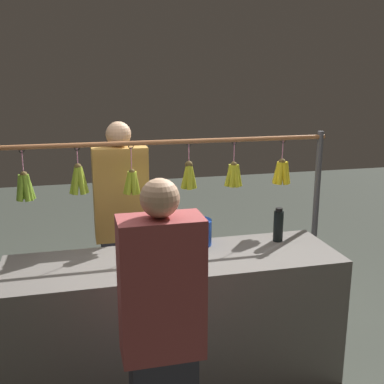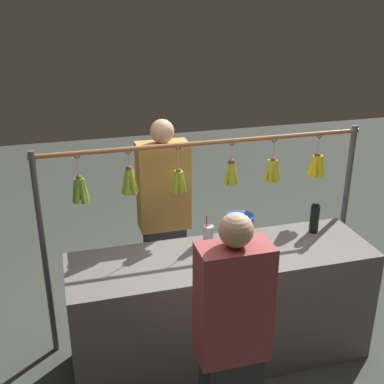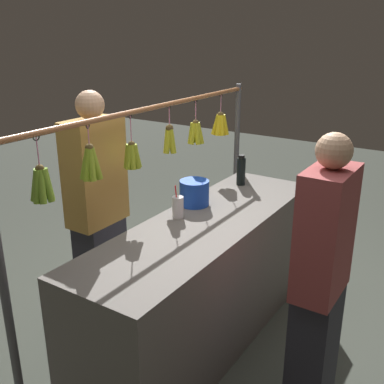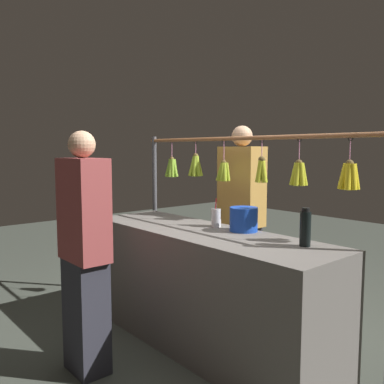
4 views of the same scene
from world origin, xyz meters
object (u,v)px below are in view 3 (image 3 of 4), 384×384
object	(u,v)px
vendor_person	(98,217)
customer_person	(320,286)
drink_cup	(178,207)
water_bottle	(241,171)
blue_bucket	(194,193)

from	to	relation	value
vendor_person	customer_person	size ratio (longest dim) A/B	1.06
drink_cup	customer_person	xyz separation A→B (m)	(0.18, 0.99, -0.16)
water_bottle	drink_cup	bearing A→B (deg)	-2.23
water_bottle	blue_bucket	bearing A→B (deg)	-6.82
vendor_person	customer_person	world-z (taller)	vendor_person
water_bottle	vendor_person	distance (m)	1.15
blue_bucket	vendor_person	distance (m)	0.66
water_bottle	customer_person	world-z (taller)	customer_person
drink_cup	vendor_person	world-z (taller)	vendor_person
vendor_person	blue_bucket	bearing A→B (deg)	133.98
blue_bucket	customer_person	xyz separation A→B (m)	(0.42, 1.03, -0.17)
water_bottle	blue_bucket	world-z (taller)	water_bottle
water_bottle	customer_person	size ratio (longest dim) A/B	0.15
customer_person	drink_cup	bearing A→B (deg)	-100.21
water_bottle	customer_person	distance (m)	1.39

